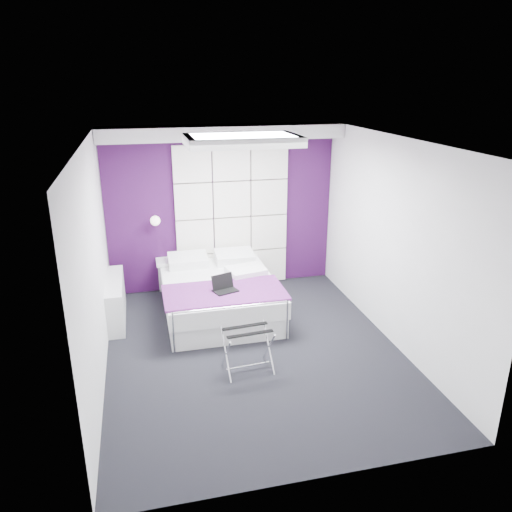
{
  "coord_description": "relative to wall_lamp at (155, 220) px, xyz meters",
  "views": [
    {
      "loc": [
        -1.26,
        -5.37,
        3.25
      ],
      "look_at": [
        0.11,
        0.35,
        1.14
      ],
      "focal_mm": 35.0,
      "sensor_mm": 36.0,
      "label": 1
    }
  ],
  "objects": [
    {
      "name": "floor",
      "position": [
        1.05,
        -2.06,
        -1.22
      ],
      "size": [
        4.4,
        4.4,
        0.0
      ],
      "primitive_type": "plane",
      "color": "black",
      "rests_on": "ground"
    },
    {
      "name": "accent_wall",
      "position": [
        1.05,
        0.13,
        0.08
      ],
      "size": [
        3.58,
        0.02,
        2.58
      ],
      "primitive_type": "cube",
      "color": "#350E3C",
      "rests_on": "wall_back"
    },
    {
      "name": "wall_right",
      "position": [
        2.85,
        -2.06,
        0.08
      ],
      "size": [
        0.0,
        4.4,
        4.4
      ],
      "primitive_type": "plane",
      "rotation": [
        1.57,
        0.0,
        -1.57
      ],
      "color": "white",
      "rests_on": "floor"
    },
    {
      "name": "luggage_rack",
      "position": [
        0.88,
        -2.47,
        -0.95
      ],
      "size": [
        0.54,
        0.4,
        0.53
      ],
      "rotation": [
        0.0,
        0.0,
        0.08
      ],
      "color": "silver",
      "rests_on": "floor"
    },
    {
      "name": "bed",
      "position": [
        0.8,
        -0.9,
        -0.93
      ],
      "size": [
        1.62,
        1.96,
        0.69
      ],
      "color": "silver",
      "rests_on": "floor"
    },
    {
      "name": "skylight",
      "position": [
        1.05,
        -1.46,
        1.33
      ],
      "size": [
        1.36,
        0.86,
        0.12
      ],
      "primitive_type": null,
      "color": "white",
      "rests_on": "ceiling"
    },
    {
      "name": "ceiling",
      "position": [
        1.05,
        -2.06,
        1.38
      ],
      "size": [
        4.4,
        4.4,
        0.0
      ],
      "primitive_type": "plane",
      "rotation": [
        3.14,
        0.0,
        0.0
      ],
      "color": "white",
      "rests_on": "wall_back"
    },
    {
      "name": "laptop",
      "position": [
        0.82,
        -1.35,
        -0.62
      ],
      "size": [
        0.31,
        0.22,
        0.22
      ],
      "rotation": [
        0.0,
        0.0,
        0.33
      ],
      "color": "black",
      "rests_on": "bed"
    },
    {
      "name": "wall_lamp",
      "position": [
        0.0,
        0.0,
        0.0
      ],
      "size": [
        0.15,
        0.15,
        0.15
      ],
      "primitive_type": "sphere",
      "color": "white",
      "rests_on": "wall_back"
    },
    {
      "name": "wall_left",
      "position": [
        -0.75,
        -2.06,
        0.08
      ],
      "size": [
        0.0,
        4.4,
        4.4
      ],
      "primitive_type": "plane",
      "rotation": [
        1.57,
        0.0,
        1.57
      ],
      "color": "white",
      "rests_on": "floor"
    },
    {
      "name": "radiator",
      "position": [
        -0.64,
        -0.76,
        -0.92
      ],
      "size": [
        0.22,
        1.2,
        0.6
      ],
      "primitive_type": "cube",
      "color": "silver",
      "rests_on": "floor"
    },
    {
      "name": "soffit",
      "position": [
        1.05,
        -0.11,
        1.28
      ],
      "size": [
        3.58,
        0.5,
        0.2
      ],
      "primitive_type": "cube",
      "color": "silver",
      "rests_on": "wall_back"
    },
    {
      "name": "wall_back",
      "position": [
        1.05,
        0.14,
        0.08
      ],
      "size": [
        3.6,
        0.0,
        3.6
      ],
      "primitive_type": "plane",
      "rotation": [
        1.57,
        0.0,
        0.0
      ],
      "color": "white",
      "rests_on": "floor"
    },
    {
      "name": "nightstand",
      "position": [
        0.19,
        -0.04,
        -0.67
      ],
      "size": [
        0.45,
        0.35,
        0.05
      ],
      "primitive_type": "cube",
      "color": "silver",
      "rests_on": "wall_back"
    },
    {
      "name": "headboard",
      "position": [
        1.2,
        0.08,
        -0.05
      ],
      "size": [
        1.8,
        0.08,
        2.3
      ],
      "primitive_type": null,
      "color": "white",
      "rests_on": "wall_back"
    }
  ]
}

